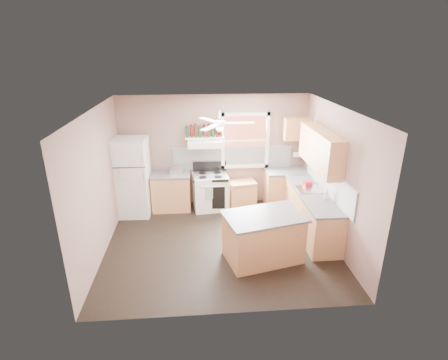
{
  "coord_description": "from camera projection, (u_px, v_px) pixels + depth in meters",
  "views": [
    {
      "loc": [
        -0.44,
        -6.13,
        3.75
      ],
      "look_at": [
        0.1,
        0.3,
        1.25
      ],
      "focal_mm": 28.0,
      "sensor_mm": 36.0,
      "label": 1
    }
  ],
  "objects": [
    {
      "name": "backsplash_back",
      "position": [
        233.0,
        158.0,
        8.54
      ],
      "size": [
        2.9,
        0.03,
        0.55
      ],
      "primitive_type": "cube",
      "color": "white",
      "rests_on": "wall_back"
    },
    {
      "name": "window_frame",
      "position": [
        245.0,
        141.0,
        8.38
      ],
      "size": [
        1.16,
        0.07,
        1.36
      ],
      "primitive_type": "cube",
      "color": "white",
      "rests_on": "wall_back"
    },
    {
      "name": "bottle_shelf",
      "position": [
        204.0,
        138.0,
        8.18
      ],
      "size": [
        0.9,
        0.26,
        0.03
      ],
      "primitive_type": "cube",
      "color": "white",
      "rests_on": "range_hood"
    },
    {
      "name": "backsplash_right",
      "position": [
        328.0,
        180.0,
        7.11
      ],
      "size": [
        0.03,
        2.6,
        0.55
      ],
      "primitive_type": "cube",
      "color": "white",
      "rests_on": "wall_right"
    },
    {
      "name": "island_top",
      "position": [
        264.0,
        216.0,
        6.26
      ],
      "size": [
        1.58,
        1.23,
        0.04
      ],
      "primitive_type": "cube",
      "rotation": [
        0.0,
        0.0,
        0.25
      ],
      "color": "#4F4F52",
      "rests_on": "island"
    },
    {
      "name": "floor",
      "position": [
        220.0,
        243.0,
        7.08
      ],
      "size": [
        4.5,
        4.5,
        0.0
      ],
      "primitive_type": "plane",
      "color": "black",
      "rests_on": "ground"
    },
    {
      "name": "base_cabinet_right",
      "position": [
        311.0,
        214.0,
        7.36
      ],
      "size": [
        0.6,
        2.2,
        0.86
      ],
      "primitive_type": "cube",
      "color": "tan",
      "rests_on": "floor"
    },
    {
      "name": "faucet",
      "position": [
        318.0,
        186.0,
        7.36
      ],
      "size": [
        0.03,
        0.03,
        0.14
      ],
      "primitive_type": "cylinder",
      "color": "silver",
      "rests_on": "sink"
    },
    {
      "name": "ceiling",
      "position": [
        220.0,
        109.0,
        6.11
      ],
      "size": [
        4.5,
        4.5,
        0.0
      ],
      "primitive_type": "plane",
      "color": "white",
      "rests_on": "ground"
    },
    {
      "name": "soap_bottle",
      "position": [
        326.0,
        194.0,
        6.86
      ],
      "size": [
        0.11,
        0.11,
        0.25
      ],
      "primitive_type": "imported",
      "rotation": [
        0.0,
        0.0,
        0.2
      ],
      "color": "silver",
      "rests_on": "counter_right"
    },
    {
      "name": "ceiling_fan_hub",
      "position": [
        220.0,
        123.0,
        6.2
      ],
      "size": [
        0.2,
        0.2,
        0.08
      ],
      "primitive_type": "cylinder",
      "color": "white",
      "rests_on": "ceiling"
    },
    {
      "name": "range_hood",
      "position": [
        205.0,
        143.0,
        8.11
      ],
      "size": [
        0.78,
        0.5,
        0.14
      ],
      "primitive_type": "cube",
      "color": "white",
      "rests_on": "wall_back"
    },
    {
      "name": "wall_left",
      "position": [
        97.0,
        185.0,
        6.42
      ],
      "size": [
        0.05,
        4.0,
        2.7
      ],
      "primitive_type": "cube",
      "color": "#7F6056",
      "rests_on": "ground"
    },
    {
      "name": "cart",
      "position": [
        242.0,
        194.0,
        8.61
      ],
      "size": [
        0.7,
        0.52,
        0.64
      ],
      "primitive_type": "cube",
      "rotation": [
        0.0,
        0.0,
        0.16
      ],
      "color": "tan",
      "rests_on": "floor"
    },
    {
      "name": "stove",
      "position": [
        211.0,
        192.0,
        8.45
      ],
      "size": [
        0.87,
        0.72,
        0.86
      ],
      "primitive_type": "cube",
      "rotation": [
        0.0,
        0.0,
        0.1
      ],
      "color": "white",
      "rests_on": "floor"
    },
    {
      "name": "base_cabinet_corner",
      "position": [
        286.0,
        189.0,
        8.64
      ],
      "size": [
        1.0,
        0.6,
        0.86
      ],
      "primitive_type": "cube",
      "color": "tan",
      "rests_on": "floor"
    },
    {
      "name": "refrigerator",
      "position": [
        132.0,
        177.0,
        8.02
      ],
      "size": [
        0.8,
        0.78,
        1.82
      ],
      "primitive_type": "cube",
      "rotation": [
        0.0,
        0.0,
        -0.04
      ],
      "color": "white",
      "rests_on": "floor"
    },
    {
      "name": "island",
      "position": [
        263.0,
        238.0,
        6.43
      ],
      "size": [
        1.49,
        1.14,
        0.86
      ],
      "primitive_type": "cube",
      "rotation": [
        0.0,
        0.0,
        0.25
      ],
      "color": "tan",
      "rests_on": "floor"
    },
    {
      "name": "counter_right",
      "position": [
        313.0,
        194.0,
        7.2
      ],
      "size": [
        0.62,
        2.22,
        0.04
      ],
      "primitive_type": "cube",
      "color": "#4F4F52",
      "rests_on": "base_cabinet_right"
    },
    {
      "name": "upper_cabinet_corner",
      "position": [
        296.0,
        129.0,
        8.25
      ],
      "size": [
        0.6,
        0.33,
        0.52
      ],
      "primitive_type": "cube",
      "color": "tan",
      "rests_on": "wall_back"
    },
    {
      "name": "counter_corner",
      "position": [
        287.0,
        171.0,
        8.48
      ],
      "size": [
        1.02,
        0.62,
        0.04
      ],
      "primitive_type": "cube",
      "color": "#4F4F52",
      "rests_on": "base_cabinet_corner"
    },
    {
      "name": "sink",
      "position": [
        310.0,
        190.0,
        7.38
      ],
      "size": [
        0.55,
        0.45,
        0.03
      ],
      "primitive_type": "cube",
      "color": "silver",
      "rests_on": "counter_right"
    },
    {
      "name": "red_caddy",
      "position": [
        308.0,
        184.0,
        7.55
      ],
      "size": [
        0.21,
        0.17,
        0.1
      ],
      "primitive_type": "cube",
      "rotation": [
        0.0,
        0.0,
        0.28
      ],
      "color": "#B20F24",
      "rests_on": "counter_right"
    },
    {
      "name": "wall_right",
      "position": [
        337.0,
        177.0,
        6.77
      ],
      "size": [
        0.05,
        4.0,
        2.7
      ],
      "primitive_type": "cube",
      "color": "#7F6056",
      "rests_on": "ground"
    },
    {
      "name": "wine_bottles",
      "position": [
        204.0,
        131.0,
        8.12
      ],
      "size": [
        0.86,
        0.06,
        0.31
      ],
      "color": "#143819",
      "rests_on": "bottle_shelf"
    },
    {
      "name": "paper_towel",
      "position": [
        299.0,
        155.0,
        8.52
      ],
      "size": [
        0.26,
        0.12,
        0.12
      ],
      "primitive_type": "cylinder",
      "rotation": [
        0.0,
        1.57,
        0.0
      ],
      "color": "white",
      "rests_on": "wall_back"
    },
    {
      "name": "counter_left",
      "position": [
        170.0,
        175.0,
        8.26
      ],
      "size": [
        0.92,
        0.62,
        0.04
      ],
      "primitive_type": "cube",
      "color": "#4F4F52",
      "rests_on": "base_cabinet_left"
    },
    {
      "name": "window_view",
      "position": [
        245.0,
        141.0,
        8.41
      ],
      "size": [
        1.0,
        0.02,
        1.2
      ],
      "primitive_type": "cube",
      "color": "brown",
      "rests_on": "wall_back"
    },
    {
      "name": "toaster",
      "position": [
        175.0,
        170.0,
        8.24
      ],
      "size": [
        0.31,
        0.22,
        0.18
      ],
      "primitive_type": "cube",
      "rotation": [
        0.0,
        0.0,
        0.22
      ],
      "color": "silver",
      "rests_on": "counter_left"
    },
    {
      "name": "base_cabinet_left",
      "position": [
        171.0,
        192.0,
        8.43
      ],
      "size": [
        0.9,
        0.6,
        0.86
      ],
      "primitive_type": "cube",
      "color": "tan",
      "rests_on": "floor"
    },
    {
      "name": "wall_back",
      "position": [
        214.0,
        151.0,
        8.48
      ],
      "size": [
        4.5,
        0.05,
        2.7
      ],
      "primitive_type": "cube",
      "color": "#7F6056",
      "rests_on": "ground"
    },
    {
      "name": "upper_cabinet_right",
      "position": [
        320.0,
        149.0,
        7.07
      ],
      "size": [
        0.33,
        1.8,
        0.76
      ],
      "primitive_type": "cube",
      "color": "tan",
      "rests_on": "wall_right"
    }
  ]
}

